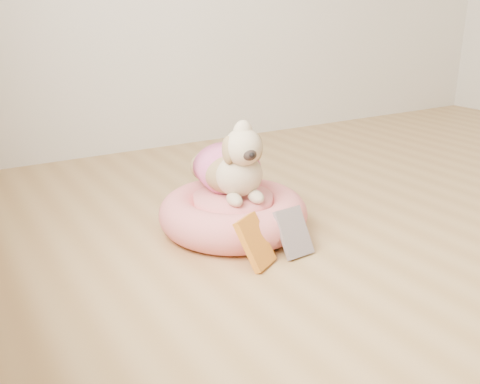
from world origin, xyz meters
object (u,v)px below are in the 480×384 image
book_white (294,232)px  dog (231,154)px  pet_bed (233,213)px  book_yellow (255,242)px

book_white → dog: bearing=97.9°
pet_bed → dog: (0.01, 0.03, 0.23)m
dog → book_yellow: dog is taller
dog → book_white: 0.39m
pet_bed → book_white: book_white is taller
pet_bed → book_white: (0.08, -0.28, 0.01)m
pet_bed → book_yellow: 0.30m
pet_bed → book_yellow: book_yellow is taller
book_yellow → book_white: (0.16, 0.00, -0.00)m
book_white → pet_bed: bearing=100.6°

